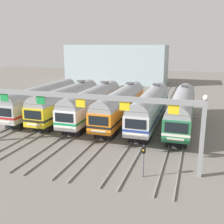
{
  "coord_description": "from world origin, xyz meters",
  "views": [
    {
      "loc": [
        12.06,
        -35.3,
        10.8
      ],
      "look_at": [
        1.83,
        -3.28,
        2.28
      ],
      "focal_mm": 42.95,
      "sensor_mm": 36.0,
      "label": 1
    }
  ],
  "objects_px": {
    "commuter_train_yellow": "(67,100)",
    "yard_signal_mast": "(144,155)",
    "commuter_train_silver": "(150,106)",
    "commuter_train_orange": "(121,104)",
    "commuter_train_white": "(93,102)",
    "catenary_gantry": "(60,104)",
    "commuter_train_green": "(182,108)",
    "commuter_train_stainless": "(43,99)"
  },
  "relations": [
    {
      "from": "commuter_train_stainless",
      "to": "catenary_gantry",
      "type": "height_order",
      "value": "catenary_gantry"
    },
    {
      "from": "commuter_train_silver",
      "to": "commuter_train_green",
      "type": "height_order",
      "value": "same"
    },
    {
      "from": "commuter_train_stainless",
      "to": "commuter_train_silver",
      "type": "height_order",
      "value": "commuter_train_silver"
    },
    {
      "from": "commuter_train_silver",
      "to": "catenary_gantry",
      "type": "bearing_deg",
      "value": -114.79
    },
    {
      "from": "commuter_train_green",
      "to": "catenary_gantry",
      "type": "bearing_deg",
      "value": -127.58
    },
    {
      "from": "commuter_train_yellow",
      "to": "commuter_train_stainless",
      "type": "bearing_deg",
      "value": -179.94
    },
    {
      "from": "commuter_train_stainless",
      "to": "commuter_train_yellow",
      "type": "bearing_deg",
      "value": 0.06
    },
    {
      "from": "commuter_train_white",
      "to": "commuter_train_silver",
      "type": "relative_size",
      "value": 1.0
    },
    {
      "from": "commuter_train_white",
      "to": "yard_signal_mast",
      "type": "relative_size",
      "value": 6.49
    },
    {
      "from": "commuter_train_white",
      "to": "catenary_gantry",
      "type": "relative_size",
      "value": 0.69
    },
    {
      "from": "commuter_train_yellow",
      "to": "catenary_gantry",
      "type": "distance_m",
      "value": 15.11
    },
    {
      "from": "catenary_gantry",
      "to": "yard_signal_mast",
      "type": "relative_size",
      "value": 9.35
    },
    {
      "from": "commuter_train_green",
      "to": "commuter_train_orange",
      "type": "bearing_deg",
      "value": 180.0
    },
    {
      "from": "commuter_train_orange",
      "to": "commuter_train_silver",
      "type": "xyz_separation_m",
      "value": [
        4.16,
        0.0,
        0.0
      ]
    },
    {
      "from": "commuter_train_white",
      "to": "commuter_train_green",
      "type": "height_order",
      "value": "same"
    },
    {
      "from": "commuter_train_white",
      "to": "yard_signal_mast",
      "type": "height_order",
      "value": "commuter_train_white"
    },
    {
      "from": "commuter_train_yellow",
      "to": "commuter_train_orange",
      "type": "bearing_deg",
      "value": 0.0
    },
    {
      "from": "commuter_train_orange",
      "to": "yard_signal_mast",
      "type": "height_order",
      "value": "commuter_train_orange"
    },
    {
      "from": "commuter_train_white",
      "to": "catenary_gantry",
      "type": "distance_m",
      "value": 13.92
    },
    {
      "from": "commuter_train_stainless",
      "to": "yard_signal_mast",
      "type": "relative_size",
      "value": 6.49
    },
    {
      "from": "commuter_train_yellow",
      "to": "catenary_gantry",
      "type": "xyz_separation_m",
      "value": [
        6.23,
        -13.5,
        2.67
      ]
    },
    {
      "from": "commuter_train_yellow",
      "to": "commuter_train_green",
      "type": "height_order",
      "value": "same"
    },
    {
      "from": "commuter_train_stainless",
      "to": "commuter_train_orange",
      "type": "bearing_deg",
      "value": 0.02
    },
    {
      "from": "commuter_train_silver",
      "to": "commuter_train_orange",
      "type": "bearing_deg",
      "value": 180.0
    },
    {
      "from": "commuter_train_white",
      "to": "commuter_train_orange",
      "type": "height_order",
      "value": "same"
    },
    {
      "from": "commuter_train_stainless",
      "to": "commuter_train_orange",
      "type": "relative_size",
      "value": 1.0
    },
    {
      "from": "commuter_train_orange",
      "to": "yard_signal_mast",
      "type": "distance_m",
      "value": 16.29
    },
    {
      "from": "commuter_train_green",
      "to": "catenary_gantry",
      "type": "xyz_separation_m",
      "value": [
        -10.39,
        -13.5,
        2.67
      ]
    },
    {
      "from": "commuter_train_silver",
      "to": "catenary_gantry",
      "type": "xyz_separation_m",
      "value": [
        -6.23,
        -13.5,
        2.67
      ]
    },
    {
      "from": "commuter_train_yellow",
      "to": "commuter_train_orange",
      "type": "height_order",
      "value": "same"
    },
    {
      "from": "commuter_train_silver",
      "to": "yard_signal_mast",
      "type": "relative_size",
      "value": 6.49
    },
    {
      "from": "yard_signal_mast",
      "to": "commuter_train_yellow",
      "type": "bearing_deg",
      "value": 134.05
    },
    {
      "from": "commuter_train_white",
      "to": "yard_signal_mast",
      "type": "bearing_deg",
      "value": -55.36
    },
    {
      "from": "commuter_train_orange",
      "to": "yard_signal_mast",
      "type": "bearing_deg",
      "value": -67.48
    },
    {
      "from": "catenary_gantry",
      "to": "commuter_train_yellow",
      "type": "bearing_deg",
      "value": 114.79
    },
    {
      "from": "commuter_train_green",
      "to": "commuter_train_stainless",
      "type": "bearing_deg",
      "value": -179.99
    },
    {
      "from": "commuter_train_stainless",
      "to": "commuter_train_orange",
      "type": "height_order",
      "value": "commuter_train_orange"
    },
    {
      "from": "commuter_train_yellow",
      "to": "yard_signal_mast",
      "type": "distance_m",
      "value": 20.93
    },
    {
      "from": "commuter_train_white",
      "to": "commuter_train_silver",
      "type": "xyz_separation_m",
      "value": [
        8.31,
        0.0,
        0.0
      ]
    },
    {
      "from": "yard_signal_mast",
      "to": "commuter_train_orange",
      "type": "bearing_deg",
      "value": 112.52
    },
    {
      "from": "commuter_train_yellow",
      "to": "catenary_gantry",
      "type": "relative_size",
      "value": 0.69
    },
    {
      "from": "commuter_train_yellow",
      "to": "commuter_train_silver",
      "type": "xyz_separation_m",
      "value": [
        12.47,
        0.0,
        0.0
      ]
    }
  ]
}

